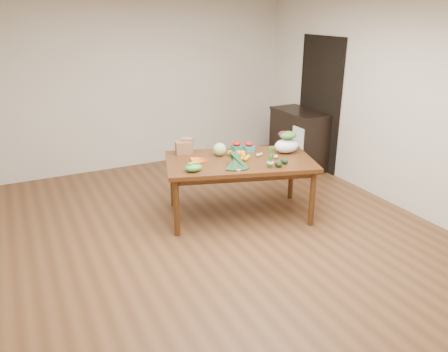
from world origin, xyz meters
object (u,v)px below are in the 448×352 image
cabinet (298,139)px  paper_bag (184,146)px  salad_bag (287,143)px  dining_table (239,188)px  mandarin_cluster (244,156)px  asparagus_bundle (270,157)px  kale_bunch (237,162)px  cabbage (220,149)px

cabinet → paper_bag: 2.41m
salad_bag → cabinet: bearing=48.6°
dining_table → paper_bag: 0.88m
cabinet → salad_bag: bearing=-131.4°
dining_table → salad_bag: salad_bag is taller
dining_table → paper_bag: size_ratio=6.51×
cabinet → mandarin_cluster: 2.14m
asparagus_bundle → kale_bunch: bearing=174.1°
dining_table → kale_bunch: bearing=-106.9°
cabinet → cabbage: cabinet is taller
paper_bag → mandarin_cluster: size_ratio=1.52×
cabinet → mandarin_cluster: bearing=-144.3°
paper_bag → mandarin_cluster: (0.57, -0.55, -0.06)m
paper_bag → asparagus_bundle: 1.18m
asparagus_bundle → dining_table: bearing=130.9°
mandarin_cluster → paper_bag: bearing=135.8°
cabbage → kale_bunch: bearing=-92.8°
salad_bag → asparagus_bundle: bearing=-141.2°
paper_bag → kale_bunch: size_ratio=0.69×
kale_bunch → salad_bag: 0.88m
paper_bag → asparagus_bundle: bearing=-53.2°
cabinet → dining_table: bearing=-145.4°
cabbage → asparagus_bundle: asparagus_bundle is taller
paper_bag → cabbage: 0.47m
cabbage → asparagus_bundle: bearing=-63.2°
asparagus_bundle → salad_bag: bearing=55.9°
mandarin_cluster → salad_bag: salad_bag is taller
mandarin_cluster → asparagus_bundle: size_ratio=0.72×
asparagus_bundle → paper_bag: bearing=143.9°
paper_bag → salad_bag: 1.31m
paper_bag → mandarin_cluster: 0.79m
mandarin_cluster → kale_bunch: size_ratio=0.45×
cabinet → kale_bunch: 2.46m
cabinet → asparagus_bundle: bearing=-134.1°
kale_bunch → asparagus_bundle: asparagus_bundle is taller
cabbage → mandarin_cluster: bearing=-54.1°
mandarin_cluster → asparagus_bundle: 0.42m
asparagus_bundle → cabinet: bearing=63.0°
cabinet → asparagus_bundle: size_ratio=4.08×
dining_table → mandarin_cluster: bearing=-8.9°
salad_bag → mandarin_cluster: bearing=-179.8°
paper_bag → mandarin_cluster: bearing=-44.2°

